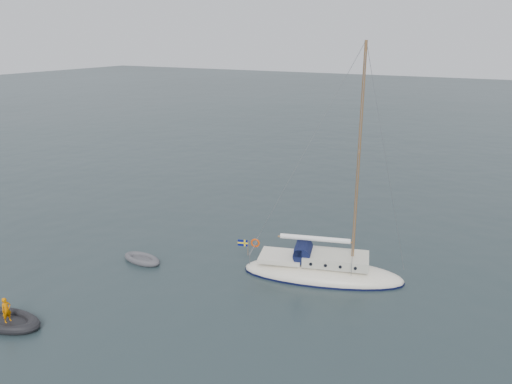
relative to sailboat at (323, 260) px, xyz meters
The scene contains 4 objects.
ground 2.61m from the sailboat, 118.96° to the right, with size 300.00×300.00×0.00m, color black.
sailboat is the anchor object (origin of this frame).
dinghy 10.97m from the sailboat, 162.15° to the right, with size 2.68×1.21×0.38m.
rib 16.56m from the sailboat, 134.52° to the right, with size 3.90×1.77×1.46m.
Camera 1 is at (9.99, -22.34, 13.24)m, focal length 35.00 mm.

